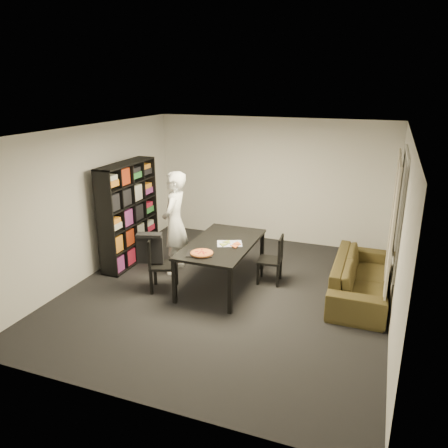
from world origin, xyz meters
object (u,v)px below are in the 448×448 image
at_px(bookshelf, 129,214).
at_px(chair_right, 275,257).
at_px(person, 175,223).
at_px(baking_tray, 200,253).
at_px(dining_table, 222,246).
at_px(sofa, 361,277).
at_px(chair_left, 158,260).
at_px(pepperoni_pizza, 202,253).

height_order(bookshelf, chair_right, bookshelf).
height_order(person, baking_tray, person).
relative_size(dining_table, sofa, 0.85).
xyz_separation_m(chair_left, baking_tray, (0.76, -0.03, 0.25)).
relative_size(dining_table, chair_right, 2.18).
bearing_deg(baking_tray, pepperoni_pizza, -36.90).
distance_m(chair_left, baking_tray, 0.80).
bearing_deg(person, sofa, 85.20).
bearing_deg(bookshelf, person, -6.50).
bearing_deg(pepperoni_pizza, person, 136.52).
bearing_deg(chair_left, chair_right, -80.77).
distance_m(dining_table, person, 1.03).
bearing_deg(chair_left, person, -14.26).
bearing_deg(person, dining_table, 68.56).
bearing_deg(sofa, chair_left, 106.84).
bearing_deg(chair_right, dining_table, -68.66).
xyz_separation_m(person, baking_tray, (0.82, -0.79, -0.15)).
bearing_deg(pepperoni_pizza, sofa, 23.55).
xyz_separation_m(chair_right, person, (-1.78, -0.16, 0.44)).
bearing_deg(baking_tray, sofa, 22.41).
relative_size(chair_left, baking_tray, 2.27).
bearing_deg(sofa, baking_tray, 112.41).
height_order(dining_table, baking_tray, baking_tray).
distance_m(person, sofa, 3.25).
bearing_deg(pepperoni_pizza, dining_table, 80.10).
distance_m(bookshelf, person, 1.01).
distance_m(bookshelf, chair_right, 2.82).
xyz_separation_m(pepperoni_pizza, sofa, (2.32, 1.01, -0.47)).
bearing_deg(person, pepperoni_pizza, 38.39).
bearing_deg(pepperoni_pizza, baking_tray, 143.10).
height_order(dining_table, chair_right, chair_right).
relative_size(bookshelf, person, 1.04).
distance_m(dining_table, baking_tray, 0.58).
bearing_deg(pepperoni_pizza, bookshelf, 153.42).
distance_m(dining_table, pepperoni_pizza, 0.61).
distance_m(chair_left, sofa, 3.27).
bearing_deg(sofa, pepperoni_pizza, 113.55).
distance_m(chair_left, chair_right, 1.94).
height_order(chair_left, sofa, chair_left).
bearing_deg(pepperoni_pizza, chair_right, 47.39).
bearing_deg(person, bookshelf, -104.62).
height_order(person, pepperoni_pizza, person).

